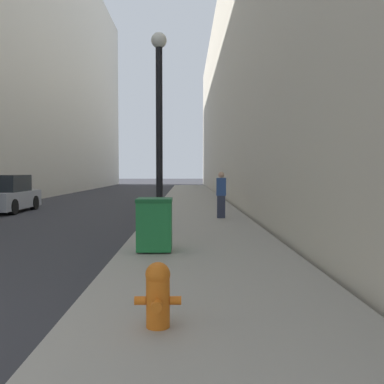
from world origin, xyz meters
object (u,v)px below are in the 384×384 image
Objects in this scene: fire_hydrant at (158,293)px; parked_sedan_near at (6,195)px; trash_bin at (155,224)px; pedestrian_on_sidewalk at (221,195)px; lamppost at (159,123)px.

fire_hydrant is 16.02m from parked_sedan_near.
pedestrian_on_sidewalk reaches higher than trash_bin.
parked_sedan_near is (-7.53, 14.14, 0.23)m from fire_hydrant.
fire_hydrant is at bearing -86.56° from lamppost.
lamppost is at bearing 91.47° from trash_bin.
pedestrian_on_sidewalk is (1.93, 3.52, -2.09)m from lamppost.
lamppost is 10.37m from parked_sedan_near.
pedestrian_on_sidewalk is at bearing -22.15° from parked_sedan_near.
pedestrian_on_sidewalk is at bearing 81.79° from fire_hydrant.
fire_hydrant is 0.42× the size of pedestrian_on_sidewalk.
parked_sedan_near is at bearing 125.98° from trash_bin.
fire_hydrant is 7.41m from lamppost.
parked_sedan_near is (-7.11, 7.20, -2.31)m from lamppost.
pedestrian_on_sidewalk is at bearing 73.33° from trash_bin.
pedestrian_on_sidewalk is (9.04, -3.68, 0.22)m from parked_sedan_near.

